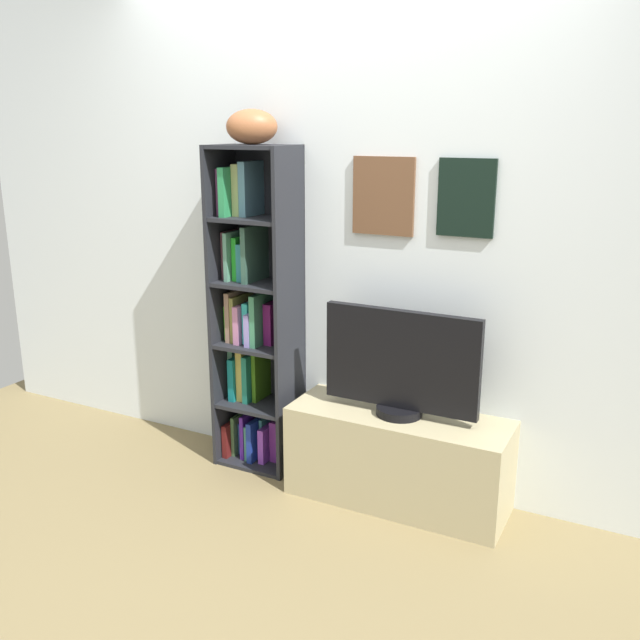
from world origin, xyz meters
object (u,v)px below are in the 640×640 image
Objects in this scene: tv_stand at (398,458)px; television at (401,364)px; bookshelf at (254,320)px; football at (252,127)px.

television is (0.00, 0.00, 0.48)m from tv_stand.
tv_stand is 1.41× the size of television.
bookshelf is at bearing 174.77° from television.
television is at bearing -3.27° from football.
television reaches higher than tv_stand.
tv_stand is at bearing -5.30° from bookshelf.
bookshelf reaches higher than tv_stand.
tv_stand is at bearing -3.34° from football.
bookshelf is at bearing 139.14° from football.
bookshelf is 0.86m from television.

